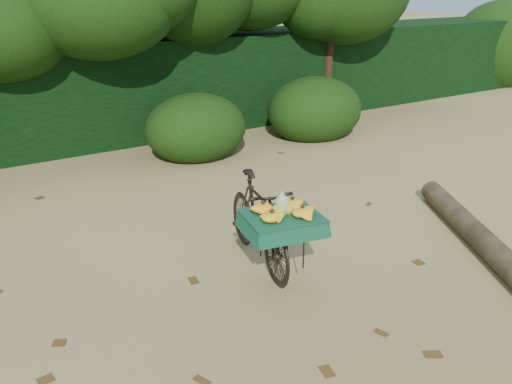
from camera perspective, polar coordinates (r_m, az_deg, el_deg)
ground at (r=5.14m, az=0.45°, el=-11.48°), size 80.00×80.00×0.00m
vendor_bicycle at (r=5.55m, az=0.33°, el=-3.10°), size 0.88×1.75×0.96m
fallen_log at (r=6.21m, az=23.92°, el=-5.91°), size 1.97×3.34×0.26m
hedge_backdrop at (r=10.37m, az=-19.07°, el=9.74°), size 26.00×1.80×1.80m
tree_row at (r=9.31m, az=-22.61°, el=14.97°), size 14.50×2.00×4.00m
bush_clumps at (r=8.73m, az=-12.24°, el=5.37°), size 8.80×1.70×0.90m
leaf_litter at (r=5.61m, az=-3.19°, el=-8.37°), size 7.00×7.30×0.01m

